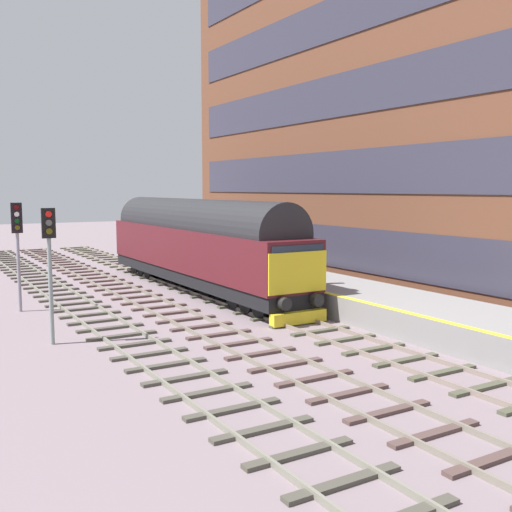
{
  "coord_description": "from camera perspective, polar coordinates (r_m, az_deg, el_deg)",
  "views": [
    {
      "loc": [
        -12.87,
        -23.48,
        5.21
      ],
      "look_at": [
        0.2,
        -1.48,
        2.3
      ],
      "focal_mm": 41.87,
      "sensor_mm": 36.0,
      "label": 1
    }
  ],
  "objects": [
    {
      "name": "track_adjacent_far_west",
      "position": [
        24.89,
        -15.13,
        -5.7
      ],
      "size": [
        2.5,
        60.0,
        0.15
      ],
      "color": "gray",
      "rests_on": "ground"
    },
    {
      "name": "signal_post_mid",
      "position": [
        26.95,
        -21.83,
        1.34
      ],
      "size": [
        0.44,
        0.22,
        4.62
      ],
      "color": "gray",
      "rests_on": "ground"
    },
    {
      "name": "track_main",
      "position": [
        27.27,
        -1.96,
        -4.42
      ],
      "size": [
        2.5,
        60.0,
        0.15
      ],
      "color": "gray",
      "rests_on": "ground"
    },
    {
      "name": "track_adjacent_west",
      "position": [
        25.83,
        -8.64,
        -5.1
      ],
      "size": [
        2.5,
        60.0,
        0.15
      ],
      "color": "slate",
      "rests_on": "ground"
    },
    {
      "name": "diesel_locomotive",
      "position": [
        30.51,
        -5.64,
        1.32
      ],
      "size": [
        2.74,
        18.41,
        4.68
      ],
      "color": "black",
      "rests_on": "ground"
    },
    {
      "name": "station_platform",
      "position": [
        29.06,
        4.27,
        -2.86
      ],
      "size": [
        4.0,
        44.0,
        1.01
      ],
      "color": "gray",
      "rests_on": "ground"
    },
    {
      "name": "ground_plane",
      "position": [
        27.28,
        -1.96,
        -4.53
      ],
      "size": [
        140.0,
        140.0,
        0.0
      ],
      "primitive_type": "plane",
      "color": "slate",
      "rests_on": "ground"
    },
    {
      "name": "station_building",
      "position": [
        33.03,
        11.08,
        14.3
      ],
      "size": [
        4.14,
        33.14,
        19.54
      ],
      "color": "brown",
      "rests_on": "ground"
    },
    {
      "name": "platform_number_sign",
      "position": [
        24.57,
        6.33,
        -0.17
      ],
      "size": [
        0.1,
        0.44,
        2.08
      ],
      "color": "slate",
      "rests_on": "station_platform"
    },
    {
      "name": "waiting_passenger",
      "position": [
        26.4,
        6.03,
        -0.56
      ],
      "size": [
        0.46,
        0.46,
        1.64
      ],
      "rotation": [
        0.0,
        0.0,
        2.06
      ],
      "color": "#332433",
      "rests_on": "station_platform"
    },
    {
      "name": "signal_post_near",
      "position": [
        20.82,
        -19.12,
        -0.15
      ],
      "size": [
        0.44,
        0.22,
        4.57
      ],
      "color": "gray",
      "rests_on": "ground"
    }
  ]
}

